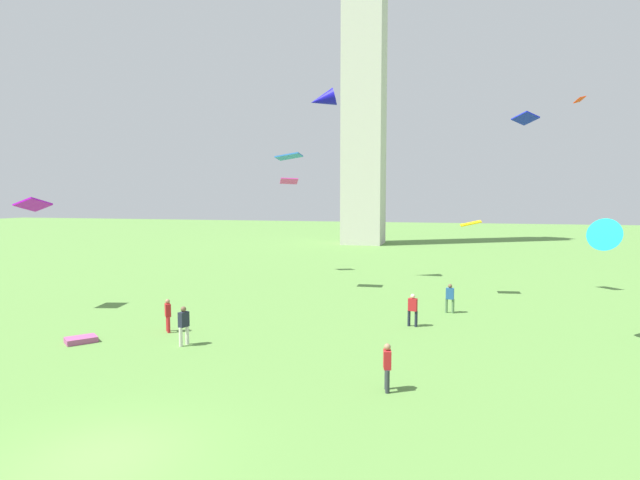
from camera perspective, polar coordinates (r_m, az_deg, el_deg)
The scene contains 16 objects.
ground_plane at distance 14.96m, azimuth -22.42°, elevation -20.89°, with size 240.00×240.00×0.00m, color #5B8C3F.
monument_obelisk at distance 73.61m, azimuth 4.85°, elevation 20.00°, with size 5.26×5.26×51.56m.
person_0 at distance 26.43m, azimuth 10.00°, elevation -7.27°, with size 0.50×0.31×1.62m.
person_1 at distance 26.01m, azimuth -16.15°, elevation -7.64°, with size 0.44×0.47×1.57m.
person_2 at distance 23.54m, azimuth -14.54°, elevation -8.73°, with size 0.37×0.51×1.70m.
person_3 at distance 29.84m, azimuth 13.88°, elevation -5.97°, with size 0.50×0.28×1.60m.
person_4 at distance 17.83m, azimuth 7.29°, elevation -13.20°, with size 0.32×0.49×1.59m.
kite_flying_0 at distance 39.81m, azimuth 26.30°, elevation 13.47°, with size 0.84×0.96×0.52m.
kite_flying_1 at distance 26.73m, azimuth 28.86°, elevation -0.01°, with size 2.34×2.76×1.98m.
kite_flying_2 at distance 40.38m, azimuth 0.31°, elevation 14.96°, with size 2.33×1.74×1.72m.
kite_flying_3 at distance 36.82m, azimuth 21.34°, elevation 12.17°, with size 1.68×1.75×0.71m.
kite_flying_4 at distance 35.67m, azimuth -3.38°, elevation 9.02°, with size 1.67×1.15×0.48m.
kite_flying_5 at distance 35.14m, azimuth 16.01°, elevation 1.74°, with size 1.36×0.99×0.42m.
kite_flying_6 at distance 33.39m, azimuth -28.63°, elevation 3.39°, with size 1.25×1.85×0.86m.
kite_flying_7 at distance 44.36m, azimuth -3.38°, elevation 6.40°, with size 1.73×1.46×0.54m.
kite_bundle_0 at distance 25.69m, azimuth -24.45°, elevation -9.79°, with size 1.26×0.87×0.24m, color #A74A81.
Camera 1 is at (8.37, -10.63, 6.38)m, focal length 29.56 mm.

